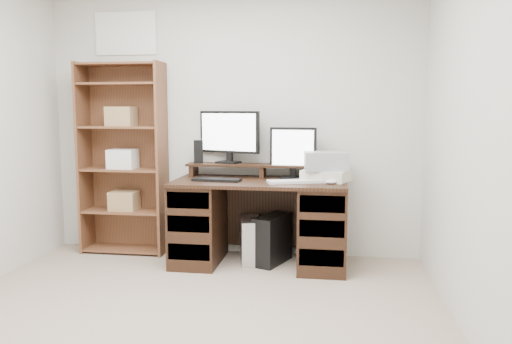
% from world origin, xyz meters
% --- Properties ---
extents(room, '(3.54, 4.04, 2.54)m').
position_xyz_m(room, '(-0.00, 0.00, 1.25)').
color(room, tan).
rests_on(room, ground).
extents(desk, '(1.50, 0.70, 0.75)m').
position_xyz_m(desk, '(0.31, 1.64, 0.39)').
color(desk, black).
rests_on(desk, ground).
extents(riser_shelf, '(1.40, 0.22, 0.12)m').
position_xyz_m(riser_shelf, '(0.31, 1.85, 0.84)').
color(riser_shelf, black).
rests_on(riser_shelf, desk).
extents(monitor_wide, '(0.59, 0.24, 0.48)m').
position_xyz_m(monitor_wide, '(-0.01, 1.91, 1.14)').
color(monitor_wide, black).
rests_on(monitor_wide, riser_shelf).
extents(monitor_small, '(0.42, 0.17, 0.46)m').
position_xyz_m(monitor_small, '(0.59, 1.82, 1.00)').
color(monitor_small, black).
rests_on(monitor_small, desk).
extents(speaker, '(0.10, 0.10, 0.21)m').
position_xyz_m(speaker, '(-0.29, 1.86, 0.98)').
color(speaker, black).
rests_on(speaker, riser_shelf).
extents(keyboard_black, '(0.43, 0.18, 0.02)m').
position_xyz_m(keyboard_black, '(-0.05, 1.55, 0.76)').
color(keyboard_black, black).
rests_on(keyboard_black, desk).
extents(keyboard_white, '(0.49, 0.28, 0.02)m').
position_xyz_m(keyboard_white, '(0.63, 1.55, 0.76)').
color(keyboard_white, silver).
rests_on(keyboard_white, desk).
extents(mouse, '(0.10, 0.08, 0.04)m').
position_xyz_m(mouse, '(0.93, 1.51, 0.77)').
color(mouse, silver).
rests_on(mouse, desk).
extents(printer, '(0.45, 0.39, 0.09)m').
position_xyz_m(printer, '(0.89, 1.70, 0.80)').
color(printer, beige).
rests_on(printer, desk).
extents(basket, '(0.40, 0.30, 0.16)m').
position_xyz_m(basket, '(0.89, 1.70, 0.92)').
color(basket, '#8F9498').
rests_on(basket, printer).
extents(tower_silver, '(0.26, 0.43, 0.40)m').
position_xyz_m(tower_silver, '(0.22, 1.69, 0.20)').
color(tower_silver, '#B0B3B7').
rests_on(tower_silver, ground).
extents(tower_black, '(0.33, 0.47, 0.43)m').
position_xyz_m(tower_black, '(0.42, 1.69, 0.22)').
color(tower_black, black).
rests_on(tower_black, ground).
extents(bookshelf, '(0.80, 0.30, 1.80)m').
position_xyz_m(bookshelf, '(-1.02, 1.86, 0.92)').
color(bookshelf, brown).
rests_on(bookshelf, ground).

